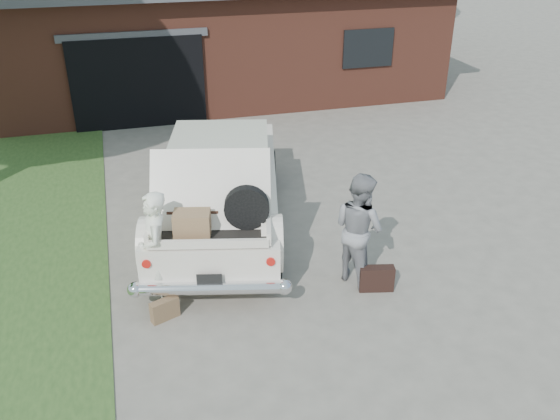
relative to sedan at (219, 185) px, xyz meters
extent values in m
plane|color=gray|center=(0.56, -2.38, -0.76)|extent=(90.00, 90.00, 0.00)
cube|color=brown|center=(1.56, 9.12, 0.74)|extent=(12.00, 7.00, 3.00)
cube|color=black|center=(-0.94, 5.67, 0.34)|extent=(3.20, 0.30, 2.20)
cube|color=#4C4C51|center=(-0.94, 5.60, 1.49)|extent=(3.50, 0.12, 0.18)
cube|color=black|center=(5.06, 5.60, 0.84)|extent=(1.40, 0.08, 1.00)
cube|color=white|center=(0.01, 0.05, -0.13)|extent=(3.04, 5.31, 0.65)
cube|color=beige|center=(0.08, 0.34, 0.44)|extent=(2.08, 2.34, 0.52)
cube|color=black|center=(0.31, 1.26, 0.42)|extent=(1.52, 0.45, 0.44)
cube|color=black|center=(-0.14, -0.58, 0.42)|extent=(1.52, 0.45, 0.44)
cylinder|color=black|center=(-1.25, -1.39, -0.43)|extent=(0.37, 0.69, 0.66)
cylinder|color=black|center=(0.46, -1.81, -0.43)|extent=(0.37, 0.69, 0.66)
cylinder|color=black|center=(-0.44, 1.91, -0.43)|extent=(0.37, 0.69, 0.66)
cylinder|color=black|center=(1.27, 1.49, -0.43)|extent=(0.37, 0.69, 0.66)
cylinder|color=silver|center=(-0.60, -2.43, -0.36)|extent=(2.03, 0.66, 0.18)
cylinder|color=#A5140F|center=(-1.38, -2.16, 0.02)|extent=(0.14, 0.13, 0.12)
cylinder|color=#A5140F|center=(0.21, -2.56, 0.02)|extent=(0.14, 0.13, 0.12)
cube|color=black|center=(-0.60, -2.45, -0.21)|extent=(0.33, 0.10, 0.17)
cube|color=black|center=(-0.44, -1.80, 0.21)|extent=(1.77, 1.44, 0.04)
cube|color=white|center=(-1.22, -1.61, 0.31)|extent=(0.32, 1.08, 0.18)
cube|color=white|center=(0.33, -1.99, 0.31)|extent=(0.32, 1.08, 0.18)
cube|color=white|center=(-0.57, -2.33, 0.27)|extent=(1.57, 0.44, 0.12)
cube|color=white|center=(-0.39, -1.58, 0.71)|extent=(1.80, 1.07, 0.96)
cube|color=#482A1F|center=(-0.63, -1.51, 0.35)|extent=(0.80, 0.62, 0.23)
cube|color=#9F7751|center=(-0.72, -1.95, 0.40)|extent=(0.55, 0.43, 0.34)
cube|color=black|center=(-0.31, -1.65, 0.32)|extent=(0.63, 0.49, 0.17)
cube|color=#966C4C|center=(-0.33, -1.55, 0.50)|extent=(0.54, 0.42, 0.17)
cylinder|color=black|center=(0.04, -1.97, 0.55)|extent=(0.64, 0.30, 0.62)
imported|color=white|center=(-1.24, -1.98, 0.09)|extent=(0.42, 0.63, 1.69)
imported|color=gray|center=(1.63, -2.18, 0.10)|extent=(0.91, 1.01, 1.70)
cube|color=brown|center=(-1.22, -2.40, -0.60)|extent=(0.41, 0.26, 0.30)
cube|color=black|center=(1.79, -2.54, -0.56)|extent=(0.52, 0.27, 0.39)
camera|label=1|loc=(-1.48, -9.01, 4.24)|focal=38.00mm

